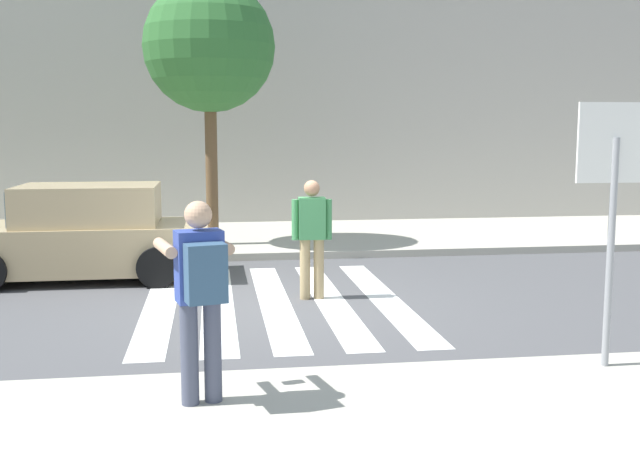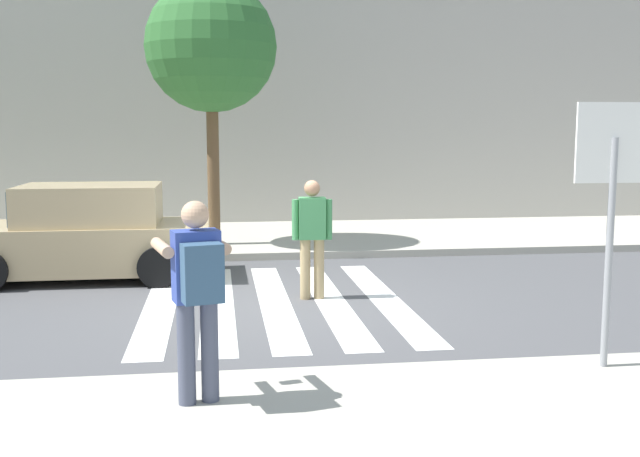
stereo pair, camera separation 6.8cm
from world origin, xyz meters
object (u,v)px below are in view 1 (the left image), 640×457
at_px(photographer_with_backpack, 200,285).
at_px(stop_sign, 614,176).
at_px(parked_car_tan, 84,235).
at_px(street_tree_center, 209,47).
at_px(pedestrian_crossing, 312,232).

bearing_deg(photographer_with_backpack, stop_sign, 7.12).
bearing_deg(parked_car_tan, street_tree_center, 50.65).
bearing_deg(parked_car_tan, pedestrian_crossing, -29.37).
bearing_deg(stop_sign, pedestrian_crossing, 121.59).
bearing_deg(photographer_with_backpack, parked_car_tan, 107.37).
bearing_deg(street_tree_center, pedestrian_crossing, -72.62).
xyz_separation_m(photographer_with_backpack, pedestrian_crossing, (1.52, 4.37, -0.19)).
distance_m(photographer_with_backpack, street_tree_center, 9.34).
distance_m(photographer_with_backpack, pedestrian_crossing, 4.63).
bearing_deg(parked_car_tan, photographer_with_backpack, -72.63).
height_order(stop_sign, pedestrian_crossing, stop_sign).
xyz_separation_m(photographer_with_backpack, parked_car_tan, (-1.98, 6.34, -0.44)).
relative_size(photographer_with_backpack, parked_car_tan, 0.42).
height_order(photographer_with_backpack, pedestrian_crossing, photographer_with_backpack).
bearing_deg(pedestrian_crossing, photographer_with_backpack, -109.12).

